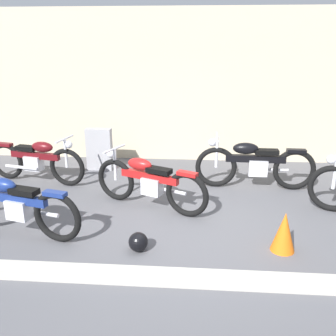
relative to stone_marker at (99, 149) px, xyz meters
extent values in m
plane|color=#56565B|center=(1.99, -2.56, -0.45)|extent=(40.00, 40.00, 0.00)
cube|color=beige|center=(1.99, 0.99, 1.23)|extent=(18.00, 0.30, 3.36)
cube|color=#B7B2A8|center=(1.99, -3.91, -0.39)|extent=(18.00, 0.24, 0.12)
cube|color=#9E9EA3|center=(0.00, 0.00, 0.00)|extent=(0.55, 0.21, 0.90)
sphere|color=black|center=(1.34, -3.26, -0.32)|extent=(0.26, 0.26, 0.26)
cone|color=orange|center=(3.26, -3.11, -0.18)|extent=(0.32, 0.32, 0.55)
torus|color=black|center=(0.70, -1.60, -0.08)|extent=(0.71, 0.39, 0.74)
torus|color=black|center=(1.95, -2.17, -0.08)|extent=(0.71, 0.39, 0.74)
cube|color=silver|center=(1.37, -1.91, -0.06)|extent=(0.38, 0.32, 0.29)
cube|color=#B21919|center=(1.32, -1.89, 0.10)|extent=(0.99, 0.52, 0.12)
ellipsoid|color=#B21919|center=(1.16, -1.81, 0.29)|extent=(0.49, 0.37, 0.20)
cube|color=black|center=(1.49, -1.96, 0.24)|extent=(0.45, 0.33, 0.08)
cube|color=#B21919|center=(1.95, -2.17, 0.27)|extent=(0.35, 0.25, 0.06)
cylinder|color=silver|center=(0.70, -1.60, 0.20)|extent=(0.06, 0.06, 0.56)
cylinder|color=silver|center=(0.70, -1.60, 0.48)|extent=(0.28, 0.55, 0.04)
sphere|color=silver|center=(0.62, -1.57, 0.38)|extent=(0.14, 0.14, 0.14)
cylinder|color=silver|center=(1.61, -1.88, -0.13)|extent=(0.67, 0.35, 0.06)
torus|color=black|center=(4.30, -1.79, -0.06)|extent=(0.76, 0.40, 0.79)
cylinder|color=silver|center=(4.30, -1.79, 0.24)|extent=(0.06, 0.06, 0.59)
sphere|color=silver|center=(4.22, -1.76, 0.43)|extent=(0.15, 0.15, 0.15)
torus|color=black|center=(0.20, -3.10, -0.08)|extent=(0.74, 0.27, 0.74)
cube|color=silver|center=(-0.42, -2.94, -0.06)|extent=(0.37, 0.28, 0.29)
cube|color=navy|center=(-0.47, -2.93, 0.10)|extent=(1.04, 0.36, 0.12)
ellipsoid|color=navy|center=(-0.64, -2.88, 0.29)|extent=(0.49, 0.31, 0.20)
cube|color=black|center=(-0.29, -2.97, 0.24)|extent=(0.44, 0.28, 0.08)
cube|color=navy|center=(0.20, -3.10, 0.27)|extent=(0.35, 0.20, 0.06)
cylinder|color=silver|center=(-0.19, -2.87, -0.13)|extent=(0.71, 0.24, 0.06)
torus|color=black|center=(2.46, -0.84, -0.06)|extent=(0.78, 0.12, 0.78)
torus|color=black|center=(3.91, -0.88, -0.06)|extent=(0.78, 0.12, 0.78)
cube|color=silver|center=(3.24, -0.86, -0.04)|extent=(0.35, 0.22, 0.30)
cube|color=black|center=(3.19, -0.86, 0.13)|extent=(1.10, 0.14, 0.13)
ellipsoid|color=black|center=(2.99, -0.86, 0.33)|extent=(0.48, 0.23, 0.21)
cube|color=black|center=(3.38, -0.87, 0.27)|extent=(0.43, 0.21, 0.09)
cube|color=black|center=(3.91, -0.88, 0.30)|extent=(0.35, 0.14, 0.06)
cylinder|color=silver|center=(2.46, -0.84, 0.23)|extent=(0.06, 0.06, 0.59)
cylinder|color=silver|center=(2.46, -0.84, 0.53)|extent=(0.06, 0.62, 0.04)
sphere|color=silver|center=(2.38, -0.84, 0.42)|extent=(0.15, 0.15, 0.15)
cylinder|color=silver|center=(3.46, -0.74, -0.11)|extent=(0.75, 0.09, 0.06)
torus|color=black|center=(-0.37, -1.01, -0.08)|extent=(0.74, 0.25, 0.74)
torus|color=black|center=(-1.71, -0.72, -0.08)|extent=(0.74, 0.25, 0.74)
cube|color=silver|center=(-1.09, -0.86, -0.06)|extent=(0.36, 0.27, 0.28)
cube|color=#590F14|center=(-1.04, -0.87, 0.10)|extent=(1.04, 0.32, 0.12)
ellipsoid|color=#590F14|center=(-0.87, -0.91, 0.29)|extent=(0.48, 0.29, 0.20)
cube|color=black|center=(-1.22, -0.83, 0.23)|extent=(0.44, 0.26, 0.08)
cube|color=#590F14|center=(-1.71, -0.72, 0.27)|extent=(0.34, 0.19, 0.06)
cylinder|color=silver|center=(-0.37, -1.01, 0.20)|extent=(0.06, 0.06, 0.56)
cylinder|color=silver|center=(-0.37, -1.01, 0.48)|extent=(0.16, 0.58, 0.04)
sphere|color=silver|center=(-0.29, -1.03, 0.38)|extent=(0.14, 0.14, 0.14)
cylinder|color=silver|center=(-1.32, -0.93, -0.13)|extent=(0.71, 0.21, 0.06)
camera|label=1|loc=(2.07, -7.57, 2.20)|focal=39.77mm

